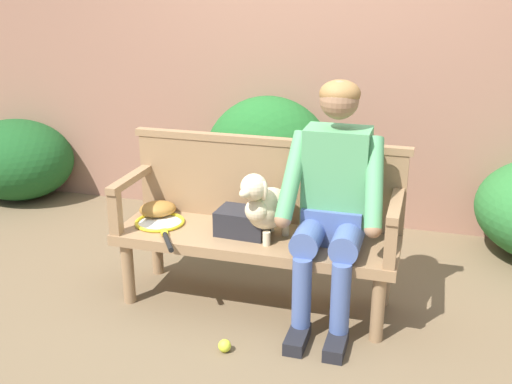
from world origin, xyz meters
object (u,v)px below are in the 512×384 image
object	(u,v)px
dog_on_bench	(265,205)
garden_bench	(256,244)
tennis_racket	(161,224)
sports_bag	(243,222)
person_seated	(333,196)
baseball_glove	(158,209)
tennis_ball	(225,346)

from	to	relation	value
dog_on_bench	garden_bench	bearing A→B (deg)	139.71
tennis_racket	sports_bag	bearing A→B (deg)	2.43
person_seated	baseball_glove	size ratio (longest dim) A/B	5.92
baseball_glove	tennis_racket	bearing A→B (deg)	-93.78
dog_on_bench	sports_bag	distance (m)	0.20
dog_on_bench	tennis_ball	distance (m)	0.76
sports_bag	person_seated	bearing A→B (deg)	-0.22
tennis_ball	dog_on_bench	bearing A→B (deg)	80.17
garden_bench	tennis_racket	size ratio (longest dim) A/B	2.83
garden_bench	tennis_ball	distance (m)	0.62
tennis_racket	baseball_glove	size ratio (longest dim) A/B	2.53
tennis_racket	tennis_ball	size ratio (longest dim) A/B	8.43
person_seated	tennis_ball	size ratio (longest dim) A/B	19.73
garden_bench	tennis_racket	xyz separation A→B (m)	(-0.57, -0.03, 0.07)
dog_on_bench	sports_bag	bearing A→B (deg)	161.87
tennis_racket	sports_bag	distance (m)	0.50
person_seated	tennis_racket	xyz separation A→B (m)	(-0.99, -0.02, -0.27)
tennis_racket	sports_bag	size ratio (longest dim) A/B	1.99
baseball_glove	dog_on_bench	bearing A→B (deg)	-46.24
tennis_racket	tennis_ball	bearing A→B (deg)	-41.28
baseball_glove	tennis_ball	xyz separation A→B (m)	(0.63, -0.61, -0.44)
sports_bag	garden_bench	bearing A→B (deg)	8.37
person_seated	tennis_racket	world-z (taller)	person_seated
garden_bench	tennis_ball	size ratio (longest dim) A/B	23.88
garden_bench	dog_on_bench	distance (m)	0.27
garden_bench	sports_bag	distance (m)	0.15
garden_bench	baseball_glove	size ratio (longest dim) A/B	7.16
baseball_glove	sports_bag	size ratio (longest dim) A/B	0.79
sports_bag	tennis_ball	bearing A→B (deg)	-83.29
person_seated	sports_bag	world-z (taller)	person_seated
person_seated	sports_bag	bearing A→B (deg)	179.78
person_seated	tennis_racket	size ratio (longest dim) A/B	2.34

